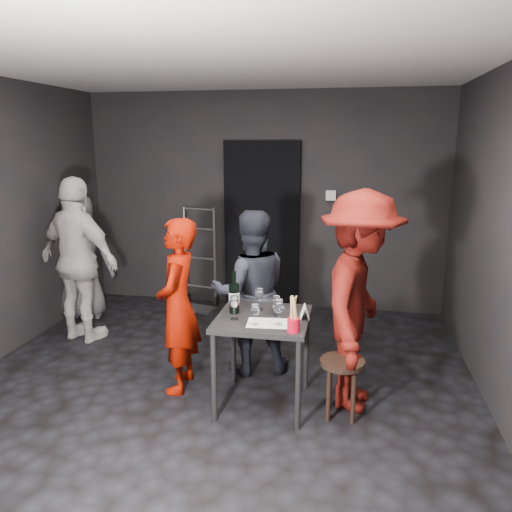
% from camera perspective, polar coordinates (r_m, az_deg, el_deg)
% --- Properties ---
extents(floor, '(4.50, 5.00, 0.02)m').
position_cam_1_polar(floor, '(4.38, -5.23, -15.69)').
color(floor, black).
rests_on(floor, ground).
extents(ceiling, '(4.50, 5.00, 0.02)m').
position_cam_1_polar(ceiling, '(3.88, -6.11, 21.87)').
color(ceiling, silver).
rests_on(ceiling, ground).
extents(wall_back, '(4.50, 0.04, 2.70)m').
position_cam_1_polar(wall_back, '(6.32, 0.78, 6.25)').
color(wall_back, black).
rests_on(wall_back, ground).
extents(doorway, '(0.95, 0.10, 2.10)m').
position_cam_1_polar(doorway, '(6.30, 0.68, 3.48)').
color(doorway, black).
rests_on(doorway, ground).
extents(wallbox_upper, '(0.12, 0.06, 0.12)m').
position_cam_1_polar(wallbox_upper, '(6.17, 8.56, 6.87)').
color(wallbox_upper, '#B7B7B2').
rests_on(wallbox_upper, wall_back).
extents(wallbox_lower, '(0.10, 0.06, 0.14)m').
position_cam_1_polar(wallbox_lower, '(6.17, 10.41, 6.34)').
color(wallbox_lower, '#B7B7B2').
rests_on(wallbox_lower, wall_back).
extents(hand_truck, '(0.43, 0.36, 1.29)m').
position_cam_1_polar(hand_truck, '(6.43, -6.45, -3.93)').
color(hand_truck, '#B2B2B7').
rests_on(hand_truck, floor).
extents(tasting_table, '(0.72, 0.72, 0.75)m').
position_cam_1_polar(tasting_table, '(3.99, 0.80, -8.25)').
color(tasting_table, black).
rests_on(tasting_table, floor).
extents(stool, '(0.34, 0.34, 0.47)m').
position_cam_1_polar(stool, '(3.98, 9.81, -12.89)').
color(stool, black).
rests_on(stool, floor).
extents(server_red, '(0.40, 0.57, 1.48)m').
position_cam_1_polar(server_red, '(4.27, -8.92, -5.73)').
color(server_red, '#9F1000').
rests_on(server_red, floor).
extents(woman_black, '(0.83, 0.61, 1.51)m').
position_cam_1_polar(woman_black, '(4.55, -0.63, -4.10)').
color(woman_black, '#242530').
rests_on(woman_black, floor).
extents(man_maroon, '(0.81, 1.39, 2.04)m').
position_cam_1_polar(man_maroon, '(3.95, 11.83, -3.11)').
color(man_maroon, '#600F0A').
rests_on(man_maroon, floor).
extents(bystander_cream, '(1.31, 0.90, 2.04)m').
position_cam_1_polar(bystander_cream, '(5.51, -19.69, 0.99)').
color(bystander_cream, silver).
rests_on(bystander_cream, floor).
extents(bystander_grey, '(0.76, 0.48, 1.48)m').
position_cam_1_polar(bystander_grey, '(6.31, -19.36, -0.14)').
color(bystander_grey, '#5B5B5B').
rests_on(bystander_grey, floor).
extents(tasting_mat, '(0.34, 0.24, 0.00)m').
position_cam_1_polar(tasting_mat, '(3.81, 1.43, -7.67)').
color(tasting_mat, white).
rests_on(tasting_mat, tasting_table).
extents(wine_glass_a, '(0.10, 0.10, 0.21)m').
position_cam_1_polar(wine_glass_a, '(3.86, -2.50, -5.73)').
color(wine_glass_a, white).
rests_on(wine_glass_a, tasting_table).
extents(wine_glass_b, '(0.08, 0.08, 0.18)m').
position_cam_1_polar(wine_glass_b, '(4.04, -2.66, -5.10)').
color(wine_glass_b, white).
rests_on(wine_glass_b, tasting_table).
extents(wine_glass_c, '(0.08, 0.08, 0.20)m').
position_cam_1_polar(wine_glass_c, '(4.07, 0.38, -4.85)').
color(wine_glass_c, white).
rests_on(wine_glass_c, tasting_table).
extents(wine_glass_d, '(0.09, 0.09, 0.18)m').
position_cam_1_polar(wine_glass_d, '(3.75, -0.08, -6.60)').
color(wine_glass_d, white).
rests_on(wine_glass_d, tasting_table).
extents(wine_glass_e, '(0.09, 0.09, 0.22)m').
position_cam_1_polar(wine_glass_e, '(3.74, 2.58, -6.28)').
color(wine_glass_e, white).
rests_on(wine_glass_e, tasting_table).
extents(wine_glass_f, '(0.07, 0.07, 0.18)m').
position_cam_1_polar(wine_glass_f, '(3.95, 2.35, -5.59)').
color(wine_glass_f, white).
rests_on(wine_glass_f, tasting_table).
extents(wine_bottle, '(0.08, 0.08, 0.34)m').
position_cam_1_polar(wine_bottle, '(4.00, -2.51, -4.71)').
color(wine_bottle, black).
rests_on(wine_bottle, tasting_table).
extents(breadstick_cup, '(0.09, 0.09, 0.29)m').
position_cam_1_polar(breadstick_cup, '(3.62, 4.32, -6.70)').
color(breadstick_cup, red).
rests_on(breadstick_cup, tasting_table).
extents(reserved_card, '(0.10, 0.14, 0.10)m').
position_cam_1_polar(reserved_card, '(3.92, 5.37, -6.34)').
color(reserved_card, white).
rests_on(reserved_card, tasting_table).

